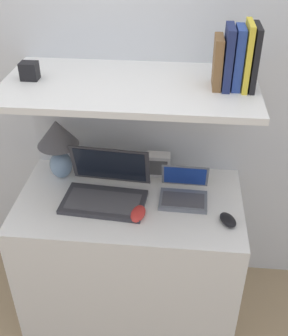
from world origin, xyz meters
TOP-DOWN VIEW (x-y plane):
  - wall_back at (0.00, 0.67)m, footprint 6.00×0.05m
  - desk at (0.00, 0.30)m, footprint 1.06×0.60m
  - back_riser at (0.00, 0.62)m, footprint 1.06×0.04m
  - shelf at (0.00, 0.37)m, footprint 1.06×0.54m
  - table_lamp at (-0.37, 0.46)m, footprint 0.20×0.20m
  - laptop_large at (-0.11, 0.31)m, footprint 0.40×0.31m
  - laptop_small at (0.25, 0.34)m, footprint 0.23×0.21m
  - computer_mouse at (0.05, 0.18)m, footprint 0.08×0.12m
  - second_mouse at (0.45, 0.18)m, footprint 0.10×0.12m
  - router_box at (0.12, 0.53)m, footprint 0.12×0.07m
  - book_black at (0.49, 0.37)m, footprint 0.02×0.15m
  - book_yellow at (0.46, 0.37)m, footprint 0.02×0.15m
  - book_blue at (0.43, 0.37)m, footprint 0.03×0.12m
  - book_navy at (0.39, 0.37)m, footprint 0.03×0.14m
  - book_brown at (0.35, 0.37)m, footprint 0.04×0.13m
  - shelf_gadget at (-0.42, 0.37)m, footprint 0.07×0.06m

SIDE VIEW (x-z plane):
  - desk at x=0.00m, z-range 0.00..0.75m
  - back_riser at x=0.00m, z-range 0.00..1.28m
  - computer_mouse at x=0.05m, z-range 0.75..0.79m
  - second_mouse at x=0.45m, z-range 0.75..0.79m
  - laptop_small at x=0.25m, z-range 0.71..0.86m
  - laptop_large at x=-0.11m, z-range 0.68..0.91m
  - router_box at x=0.12m, z-range 0.75..0.87m
  - table_lamp at x=-0.37m, z-range 0.80..1.12m
  - wall_back at x=0.00m, z-range 0.00..2.40m
  - shelf at x=0.00m, z-range 1.28..1.31m
  - shelf_gadget at x=-0.42m, z-range 1.31..1.38m
  - book_brown at x=0.35m, z-range 1.31..1.51m
  - book_blue at x=0.43m, z-range 1.31..1.55m
  - book_navy at x=0.39m, z-range 1.31..1.55m
  - book_black at x=0.49m, z-range 1.31..1.56m
  - book_yellow at x=0.46m, z-range 1.31..1.57m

